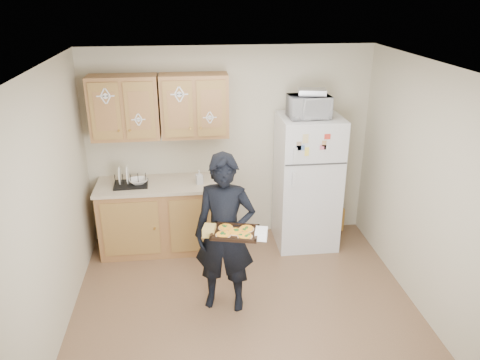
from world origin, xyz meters
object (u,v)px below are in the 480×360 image
object	(u,v)px
person	(225,234)
dish_rack	(130,179)
baking_tray	(235,233)
microwave	(309,107)
refrigerator	(307,182)

from	to	relation	value
person	dish_rack	world-z (taller)	person
baking_tray	person	bearing A→B (deg)	118.06
dish_rack	microwave	bearing A→B (deg)	-2.15
microwave	dish_rack	distance (m)	2.31
baking_tray	dish_rack	bearing A→B (deg)	139.87
refrigerator	baking_tray	distance (m)	1.86
person	refrigerator	bearing A→B (deg)	60.75
refrigerator	baking_tray	bearing A→B (deg)	-125.45
microwave	dish_rack	size ratio (longest dim) A/B	1.19
microwave	dish_rack	bearing A→B (deg)	174.45
refrigerator	person	bearing A→B (deg)	-133.28
baking_tray	microwave	distance (m)	1.97
baking_tray	dish_rack	world-z (taller)	dish_rack
refrigerator	baking_tray	world-z (taller)	refrigerator
refrigerator	dish_rack	bearing A→B (deg)	179.20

